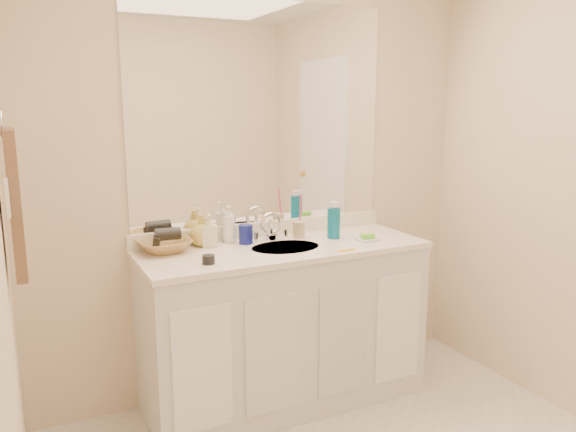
# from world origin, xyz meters

# --- Properties ---
(wall_back) EXTENTS (2.60, 0.02, 2.40)m
(wall_back) POSITION_xyz_m (0.00, 1.30, 1.20)
(wall_back) COLOR beige
(wall_back) RESTS_ON floor
(wall_left) EXTENTS (0.02, 2.60, 2.40)m
(wall_left) POSITION_xyz_m (-1.30, 0.00, 1.20)
(wall_left) COLOR beige
(wall_left) RESTS_ON floor
(vanity_cabinet) EXTENTS (1.50, 0.55, 0.85)m
(vanity_cabinet) POSITION_xyz_m (0.00, 1.02, 0.42)
(vanity_cabinet) COLOR silver
(vanity_cabinet) RESTS_ON floor
(countertop) EXTENTS (1.52, 0.57, 0.03)m
(countertop) POSITION_xyz_m (0.00, 1.02, 0.86)
(countertop) COLOR white
(countertop) RESTS_ON vanity_cabinet
(backsplash) EXTENTS (1.52, 0.03, 0.08)m
(backsplash) POSITION_xyz_m (0.00, 1.29, 0.92)
(backsplash) COLOR white
(backsplash) RESTS_ON countertop
(sink_basin) EXTENTS (0.37, 0.37, 0.02)m
(sink_basin) POSITION_xyz_m (0.00, 1.00, 0.87)
(sink_basin) COLOR beige
(sink_basin) RESTS_ON countertop
(faucet) EXTENTS (0.02, 0.02, 0.11)m
(faucet) POSITION_xyz_m (0.00, 1.18, 0.94)
(faucet) COLOR silver
(faucet) RESTS_ON countertop
(mirror) EXTENTS (1.48, 0.01, 1.20)m
(mirror) POSITION_xyz_m (0.00, 1.29, 1.56)
(mirror) COLOR white
(mirror) RESTS_ON wall_back
(blue_mug) EXTENTS (0.08, 0.08, 0.10)m
(blue_mug) POSITION_xyz_m (-0.16, 1.16, 0.93)
(blue_mug) COLOR navy
(blue_mug) RESTS_ON countertop
(tan_cup) EXTENTS (0.07, 0.07, 0.09)m
(tan_cup) POSITION_xyz_m (0.16, 1.16, 0.93)
(tan_cup) COLOR #CABA8E
(tan_cup) RESTS_ON countertop
(toothbrush) EXTENTS (0.02, 0.04, 0.19)m
(toothbrush) POSITION_xyz_m (0.17, 1.16, 1.03)
(toothbrush) COLOR #F7417A
(toothbrush) RESTS_ON tan_cup
(mouthwash_bottle) EXTENTS (0.09, 0.09, 0.17)m
(mouthwash_bottle) POSITION_xyz_m (0.33, 1.06, 0.97)
(mouthwash_bottle) COLOR #0C6890
(mouthwash_bottle) RESTS_ON countertop
(soap_dish) EXTENTS (0.12, 0.09, 0.01)m
(soap_dish) POSITION_xyz_m (0.46, 0.92, 0.89)
(soap_dish) COLOR white
(soap_dish) RESTS_ON countertop
(green_soap) EXTENTS (0.08, 0.07, 0.03)m
(green_soap) POSITION_xyz_m (0.46, 0.92, 0.90)
(green_soap) COLOR #67CF32
(green_soap) RESTS_ON soap_dish
(orange_comb) EXTENTS (0.10, 0.02, 0.00)m
(orange_comb) POSITION_xyz_m (0.24, 0.80, 0.88)
(orange_comb) COLOR #FFAD1A
(orange_comb) RESTS_ON countertop
(dark_jar) EXTENTS (0.07, 0.07, 0.04)m
(dark_jar) POSITION_xyz_m (-0.46, 0.88, 0.90)
(dark_jar) COLOR black
(dark_jar) RESTS_ON countertop
(soap_bottle_white) EXTENTS (0.09, 0.09, 0.20)m
(soap_bottle_white) POSITION_xyz_m (-0.23, 1.23, 0.98)
(soap_bottle_white) COLOR white
(soap_bottle_white) RESTS_ON countertop
(soap_bottle_cream) EXTENTS (0.10, 0.10, 0.17)m
(soap_bottle_cream) POSITION_xyz_m (-0.35, 1.19, 0.97)
(soap_bottle_cream) COLOR #F2EAC5
(soap_bottle_cream) RESTS_ON countertop
(soap_bottle_yellow) EXTENTS (0.13, 0.13, 0.17)m
(soap_bottle_yellow) POSITION_xyz_m (-0.38, 1.22, 0.96)
(soap_bottle_yellow) COLOR #D7BE53
(soap_bottle_yellow) RESTS_ON countertop
(wicker_basket) EXTENTS (0.29, 0.29, 0.06)m
(wicker_basket) POSITION_xyz_m (-0.59, 1.19, 0.91)
(wicker_basket) COLOR #A37B41
(wicker_basket) RESTS_ON countertop
(hair_dryer) EXTENTS (0.13, 0.07, 0.06)m
(hair_dryer) POSITION_xyz_m (-0.57, 1.19, 0.97)
(hair_dryer) COLOR black
(hair_dryer) RESTS_ON wicker_basket
(towel_ring) EXTENTS (0.01, 0.11, 0.11)m
(towel_ring) POSITION_xyz_m (-1.27, 0.77, 1.55)
(towel_ring) COLOR silver
(towel_ring) RESTS_ON wall_left
(hand_towel) EXTENTS (0.04, 0.32, 0.55)m
(hand_towel) POSITION_xyz_m (-1.25, 0.77, 1.25)
(hand_towel) COLOR brown
(hand_towel) RESTS_ON towel_ring
(switch_plate) EXTENTS (0.01, 0.08, 0.13)m
(switch_plate) POSITION_xyz_m (-1.27, 0.57, 1.30)
(switch_plate) COLOR white
(switch_plate) RESTS_ON wall_left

